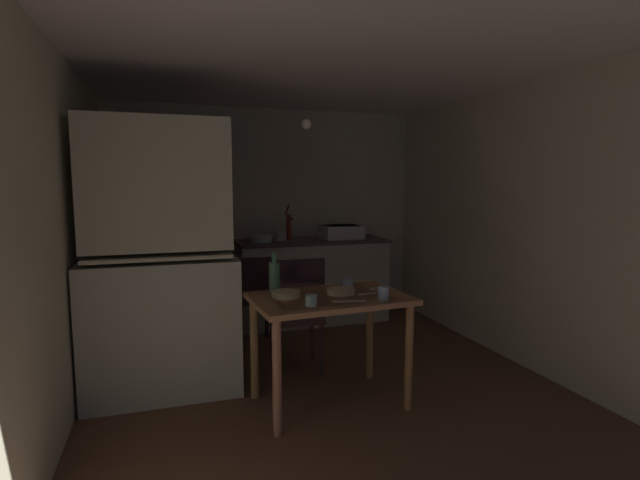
{
  "coord_description": "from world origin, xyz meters",
  "views": [
    {
      "loc": [
        -1.1,
        -3.39,
        1.52
      ],
      "look_at": [
        0.06,
        0.18,
        1.08
      ],
      "focal_mm": 26.64,
      "sensor_mm": 36.0,
      "label": 1
    }
  ],
  "objects_px": {
    "hutch_cabinet": "(160,268)",
    "serving_bowl_wide": "(286,294)",
    "sink_basin": "(342,232)",
    "glass_bottle": "(274,276)",
    "chair_by_counter": "(251,298)",
    "hand_pump": "(289,225)",
    "dining_table": "(330,312)",
    "chair_far_side": "(298,313)",
    "teacup_cream": "(383,293)",
    "mixing_bowl_counter": "(261,239)"
  },
  "relations": [
    {
      "from": "chair_far_side",
      "to": "glass_bottle",
      "type": "xyz_separation_m",
      "value": [
        -0.26,
        -0.32,
        0.38
      ]
    },
    {
      "from": "mixing_bowl_counter",
      "to": "teacup_cream",
      "type": "xyz_separation_m",
      "value": [
        0.4,
        -2.14,
        -0.14
      ]
    },
    {
      "from": "hutch_cabinet",
      "to": "serving_bowl_wide",
      "type": "bearing_deg",
      "value": -30.74
    },
    {
      "from": "teacup_cream",
      "to": "glass_bottle",
      "type": "xyz_separation_m",
      "value": [
        -0.63,
        0.46,
        0.07
      ]
    },
    {
      "from": "hand_pump",
      "to": "chair_by_counter",
      "type": "height_order",
      "value": "hand_pump"
    },
    {
      "from": "hand_pump",
      "to": "serving_bowl_wide",
      "type": "bearing_deg",
      "value": -104.82
    },
    {
      "from": "dining_table",
      "to": "chair_far_side",
      "type": "relative_size",
      "value": 1.14
    },
    {
      "from": "hutch_cabinet",
      "to": "chair_far_side",
      "type": "height_order",
      "value": "hutch_cabinet"
    },
    {
      "from": "chair_by_counter",
      "to": "glass_bottle",
      "type": "relative_size",
      "value": 3.12
    },
    {
      "from": "chair_far_side",
      "to": "chair_by_counter",
      "type": "height_order",
      "value": "chair_far_side"
    },
    {
      "from": "chair_far_side",
      "to": "hutch_cabinet",
      "type": "bearing_deg",
      "value": -178.72
    },
    {
      "from": "sink_basin",
      "to": "teacup_cream",
      "type": "height_order",
      "value": "sink_basin"
    },
    {
      "from": "chair_far_side",
      "to": "chair_by_counter",
      "type": "distance_m",
      "value": 0.8
    },
    {
      "from": "mixing_bowl_counter",
      "to": "glass_bottle",
      "type": "relative_size",
      "value": 0.81
    },
    {
      "from": "serving_bowl_wide",
      "to": "glass_bottle",
      "type": "xyz_separation_m",
      "value": [
        -0.04,
        0.18,
        0.09
      ]
    },
    {
      "from": "mixing_bowl_counter",
      "to": "dining_table",
      "type": "bearing_deg",
      "value": -86.95
    },
    {
      "from": "serving_bowl_wide",
      "to": "chair_far_side",
      "type": "bearing_deg",
      "value": 66.42
    },
    {
      "from": "chair_by_counter",
      "to": "teacup_cream",
      "type": "distance_m",
      "value": 1.7
    },
    {
      "from": "hand_pump",
      "to": "glass_bottle",
      "type": "bearing_deg",
      "value": -107.37
    },
    {
      "from": "hutch_cabinet",
      "to": "sink_basin",
      "type": "bearing_deg",
      "value": 36.75
    },
    {
      "from": "dining_table",
      "to": "glass_bottle",
      "type": "bearing_deg",
      "value": 142.88
    },
    {
      "from": "sink_basin",
      "to": "mixing_bowl_counter",
      "type": "height_order",
      "value": "sink_basin"
    },
    {
      "from": "hutch_cabinet",
      "to": "chair_far_side",
      "type": "distance_m",
      "value": 1.11
    },
    {
      "from": "glass_bottle",
      "to": "chair_far_side",
      "type": "bearing_deg",
      "value": 51.28
    },
    {
      "from": "chair_by_counter",
      "to": "mixing_bowl_counter",
      "type": "bearing_deg",
      "value": 70.66
    },
    {
      "from": "hutch_cabinet",
      "to": "teacup_cream",
      "type": "height_order",
      "value": "hutch_cabinet"
    },
    {
      "from": "serving_bowl_wide",
      "to": "glass_bottle",
      "type": "height_order",
      "value": "glass_bottle"
    },
    {
      "from": "hutch_cabinet",
      "to": "glass_bottle",
      "type": "relative_size",
      "value": 7.12
    },
    {
      "from": "mixing_bowl_counter",
      "to": "serving_bowl_wide",
      "type": "relative_size",
      "value": 1.16
    },
    {
      "from": "hand_pump",
      "to": "dining_table",
      "type": "xyz_separation_m",
      "value": [
        -0.23,
        -2.03,
        -0.43
      ]
    },
    {
      "from": "chair_by_counter",
      "to": "chair_far_side",
      "type": "bearing_deg",
      "value": -72.57
    },
    {
      "from": "serving_bowl_wide",
      "to": "hutch_cabinet",
      "type": "bearing_deg",
      "value": 149.26
    },
    {
      "from": "glass_bottle",
      "to": "hutch_cabinet",
      "type": "bearing_deg",
      "value": 158.83
    },
    {
      "from": "glass_bottle",
      "to": "hand_pump",
      "type": "bearing_deg",
      "value": 72.63
    },
    {
      "from": "hutch_cabinet",
      "to": "dining_table",
      "type": "bearing_deg",
      "value": -26.47
    },
    {
      "from": "hand_pump",
      "to": "chair_far_side",
      "type": "height_order",
      "value": "hand_pump"
    },
    {
      "from": "dining_table",
      "to": "teacup_cream",
      "type": "xyz_separation_m",
      "value": [
        0.3,
        -0.21,
        0.16
      ]
    },
    {
      "from": "hutch_cabinet",
      "to": "serving_bowl_wide",
      "type": "xyz_separation_m",
      "value": [
        0.81,
        -0.48,
        -0.14
      ]
    },
    {
      "from": "sink_basin",
      "to": "hand_pump",
      "type": "relative_size",
      "value": 1.13
    },
    {
      "from": "mixing_bowl_counter",
      "to": "hutch_cabinet",
      "type": "bearing_deg",
      "value": -125.65
    },
    {
      "from": "chair_by_counter",
      "to": "serving_bowl_wide",
      "type": "distance_m",
      "value": 1.31
    },
    {
      "from": "hand_pump",
      "to": "hutch_cabinet",
      "type": "bearing_deg",
      "value": -131.81
    },
    {
      "from": "hand_pump",
      "to": "mixing_bowl_counter",
      "type": "distance_m",
      "value": 0.37
    },
    {
      "from": "hutch_cabinet",
      "to": "serving_bowl_wide",
      "type": "distance_m",
      "value": 0.95
    },
    {
      "from": "hand_pump",
      "to": "serving_bowl_wide",
      "type": "xyz_separation_m",
      "value": [
        -0.52,
        -1.96,
        -0.3
      ]
    },
    {
      "from": "serving_bowl_wide",
      "to": "glass_bottle",
      "type": "bearing_deg",
      "value": 101.71
    },
    {
      "from": "glass_bottle",
      "to": "dining_table",
      "type": "bearing_deg",
      "value": -37.12
    },
    {
      "from": "mixing_bowl_counter",
      "to": "serving_bowl_wide",
      "type": "xyz_separation_m",
      "value": [
        -0.19,
        -1.86,
        -0.16
      ]
    },
    {
      "from": "dining_table",
      "to": "mixing_bowl_counter",
      "type": "bearing_deg",
      "value": 93.05
    },
    {
      "from": "serving_bowl_wide",
      "to": "glass_bottle",
      "type": "distance_m",
      "value": 0.21
    }
  ]
}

